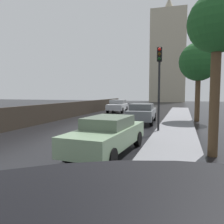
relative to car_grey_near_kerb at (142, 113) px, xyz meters
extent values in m
cube|color=slate|center=(2.55, -12.90, -0.70)|extent=(2.20, 60.00, 0.14)
cube|color=slate|center=(0.00, 0.05, -0.09)|extent=(2.01, 4.68, 0.70)
cube|color=#494D50|center=(0.01, -0.22, 0.47)|extent=(1.67, 2.28, 0.43)
cylinder|color=black|center=(-0.89, 1.52, -0.44)|extent=(0.25, 0.66, 0.65)
cylinder|color=black|center=(0.73, 1.61, -0.44)|extent=(0.25, 0.66, 0.65)
cylinder|color=black|center=(-0.73, -1.50, -0.44)|extent=(0.25, 0.66, 0.65)
cylinder|color=black|center=(0.89, -1.42, -0.44)|extent=(0.25, 0.66, 0.65)
cube|color=slate|center=(0.28, -8.88, -0.13)|extent=(1.92, 4.67, 0.65)
cube|color=#4D5C49|center=(0.29, -8.81, 0.39)|extent=(1.55, 2.15, 0.40)
cylinder|color=black|center=(-0.35, -7.33, -0.46)|extent=(0.26, 0.63, 0.62)
cylinder|color=black|center=(1.13, -7.43, -0.46)|extent=(0.26, 0.63, 0.62)
cylinder|color=black|center=(-0.56, -10.33, -0.46)|extent=(0.26, 0.63, 0.62)
cylinder|color=black|center=(0.92, -10.44, -0.46)|extent=(0.26, 0.63, 0.62)
cube|color=#B2B5BA|center=(-4.35, 8.24, -0.12)|extent=(2.06, 4.00, 0.62)
cube|color=gray|center=(-4.37, 8.50, 0.43)|extent=(1.71, 2.09, 0.48)
cylinder|color=black|center=(-3.44, 7.01, -0.43)|extent=(0.27, 0.69, 0.68)
cylinder|color=black|center=(-5.09, 6.90, -0.43)|extent=(0.27, 0.69, 0.68)
cylinder|color=black|center=(-3.62, 9.57, -0.43)|extent=(0.27, 0.69, 0.68)
cylinder|color=black|center=(-5.27, 9.46, -0.43)|extent=(0.27, 0.69, 0.68)
cylinder|color=black|center=(1.63, -4.03, 1.28)|extent=(0.12, 0.12, 3.82)
cube|color=black|center=(1.63, -4.03, 3.57)|extent=(0.26, 0.26, 0.75)
sphere|color=red|center=(1.63, -4.21, 3.82)|extent=(0.17, 0.17, 0.17)
sphere|color=#392405|center=(1.63, -4.21, 3.57)|extent=(0.17, 0.17, 0.17)
sphere|color=black|center=(1.63, -4.21, 3.32)|extent=(0.17, 0.17, 0.17)
cylinder|color=#4C3823|center=(3.96, -8.14, 1.19)|extent=(0.34, 0.34, 3.91)
sphere|color=#1E5123|center=(3.96, -8.14, 3.85)|extent=(2.00, 2.00, 2.00)
cylinder|color=#4C3823|center=(3.99, 2.19, 1.05)|extent=(0.39, 0.39, 3.63)
sphere|color=#1E5123|center=(3.99, 2.19, 3.91)|extent=(2.99, 2.99, 2.99)
cube|color=#B2A88E|center=(-1.03, 42.50, 10.52)|extent=(8.71, 6.40, 22.58)
cone|color=gray|center=(-1.03, 42.50, 23.47)|extent=(2.90, 2.90, 3.31)
camera|label=1|loc=(2.92, -16.64, 1.48)|focal=35.84mm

